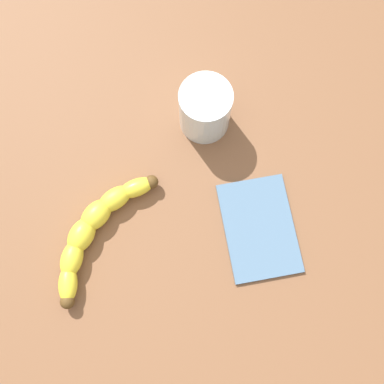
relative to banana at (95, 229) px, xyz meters
The scene contains 4 objects.
wooden_tabletop 18.85cm from the banana, 12.36° to the right, with size 120.00×120.00×3.00cm, color brown.
banana is the anchor object (origin of this frame).
smoothie_glass 24.77cm from the banana, 49.44° to the right, with size 8.07×8.07×9.31cm.
folded_napkin 25.00cm from the banana, 95.98° to the right, with size 15.52×10.59×0.60cm, color slate.
Camera 1 is at (-31.58, -9.11, 74.76)cm, focal length 44.07 mm.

